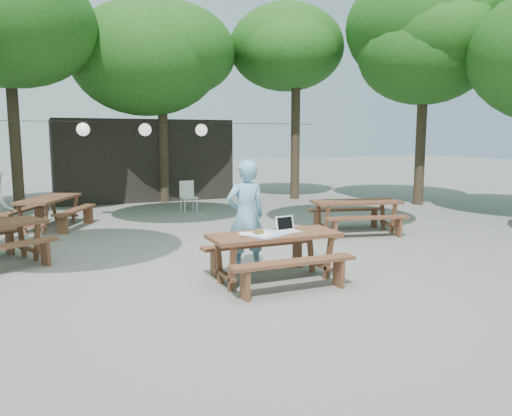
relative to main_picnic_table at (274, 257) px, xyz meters
The scene contains 10 objects.
ground 1.18m from the main_picnic_table, 106.73° to the left, with size 80.00×80.00×0.00m, color slate.
pavilion 11.61m from the main_picnic_table, 89.11° to the left, with size 6.00×3.00×2.80m, color black.
main_picnic_table is the anchor object (origin of this frame).
picnic_table_ne 4.44m from the main_picnic_table, 39.07° to the left, with size 2.20×1.96×0.75m.
picnic_table_far_w 6.99m from the main_picnic_table, 115.88° to the left, with size 2.27×2.41×0.75m.
woman 0.93m from the main_picnic_table, 102.51° to the left, with size 0.67×0.44×1.84m, color #78B2DC.
plastic_chair 7.68m from the main_picnic_table, 83.80° to the left, with size 0.45×0.45×0.90m.
laptop 0.49m from the main_picnic_table, 11.69° to the left, with size 0.37×0.31×0.24m.
tabletop_clutter 0.41m from the main_picnic_table, behind, with size 0.82×0.77×0.08m.
paper_lanterns 7.37m from the main_picnic_table, 94.11° to the left, with size 9.00×0.34×0.38m.
Camera 1 is at (-2.93, -7.80, 2.21)m, focal length 35.00 mm.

